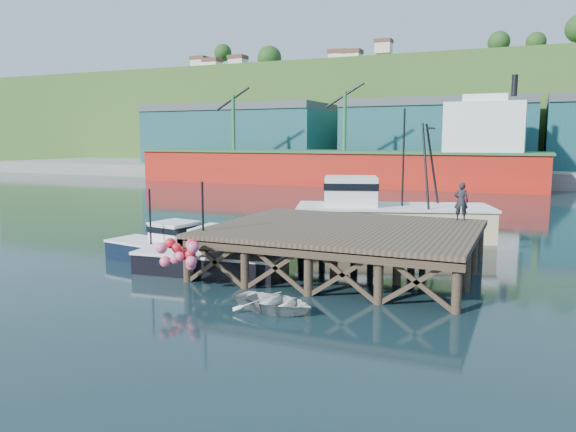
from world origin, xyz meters
The scene contains 12 objects.
ground centered at (0.00, 0.00, 0.00)m, with size 300.00×300.00×0.00m, color black.
wharf centered at (5.50, -0.19, 1.94)m, with size 12.00×10.00×2.62m.
far_quay centered at (0.00, 70.00, 1.00)m, with size 160.00×40.00×2.00m, color gray.
warehouse_left centered at (-35.00, 65.00, 6.50)m, with size 32.00×16.00×9.00m, color #1B5956.
warehouse_mid centered at (0.00, 65.00, 6.50)m, with size 28.00×16.00×9.00m, color #1B5956.
cargo_ship centered at (-8.46, 48.00, 3.31)m, with size 55.50×10.00×13.75m.
hillside centered at (0.00, 100.00, 11.00)m, with size 220.00×50.00×22.00m, color #2D511E.
boat_navy centered at (-3.71, -1.56, 0.76)m, with size 6.30×3.81×3.76m.
boat_black centered at (-0.07, -2.73, 0.80)m, with size 7.23×6.04×4.34m.
trawler centered at (5.31, 9.73, 1.66)m, with size 12.76×7.78×8.05m.
dinghy centered at (5.10, -7.05, 0.33)m, with size 2.26×3.16×0.66m, color silver.
dockworker centered at (10.23, 4.40, 3.09)m, with size 0.70×0.46×1.92m, color black.
Camera 1 is at (13.44, -24.99, 6.22)m, focal length 35.00 mm.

